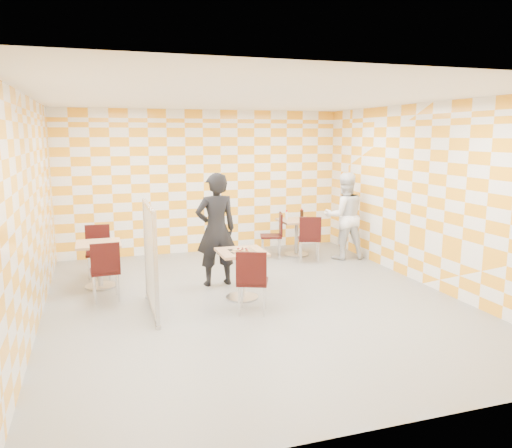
{
  "coord_description": "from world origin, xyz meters",
  "views": [
    {
      "loc": [
        -2.18,
        -6.88,
        2.48
      ],
      "look_at": [
        0.1,
        0.2,
        1.15
      ],
      "focal_mm": 35.0,
      "sensor_mm": 36.0,
      "label": 1
    }
  ],
  "objects": [
    {
      "name": "room_shell",
      "position": [
        0.0,
        0.54,
        1.5
      ],
      "size": [
        7.0,
        7.0,
        7.0
      ],
      "color": "gray",
      "rests_on": "ground"
    },
    {
      "name": "main_table",
      "position": [
        -0.13,
        0.2,
        0.51
      ],
      "size": [
        0.7,
        0.7,
        0.75
      ],
      "color": "tan",
      "rests_on": "ground"
    },
    {
      "name": "second_table",
      "position": [
        1.74,
        2.54,
        0.51
      ],
      "size": [
        0.7,
        0.7,
        0.75
      ],
      "color": "tan",
      "rests_on": "ground"
    },
    {
      "name": "empty_table",
      "position": [
        -2.19,
        1.47,
        0.51
      ],
      "size": [
        0.7,
        0.7,
        0.75
      ],
      "color": "tan",
      "rests_on": "ground"
    },
    {
      "name": "chair_main_front",
      "position": [
        -0.2,
        -0.53,
        0.54
      ],
      "size": [
        0.55,
        0.56,
        0.92
      ],
      "color": "black",
      "rests_on": "ground"
    },
    {
      "name": "chair_second_front",
      "position": [
        1.76,
        1.91,
        0.54
      ],
      "size": [
        0.54,
        0.54,
        0.92
      ],
      "color": "black",
      "rests_on": "ground"
    },
    {
      "name": "chair_second_side",
      "position": [
        1.25,
        2.47,
        0.54
      ],
      "size": [
        0.53,
        0.52,
        0.92
      ],
      "color": "black",
      "rests_on": "ground"
    },
    {
      "name": "chair_empty_near",
      "position": [
        -2.11,
        0.67,
        0.54
      ],
      "size": [
        0.45,
        0.46,
        0.92
      ],
      "color": "black",
      "rests_on": "ground"
    },
    {
      "name": "chair_empty_far",
      "position": [
        -2.2,
        2.09,
        0.54
      ],
      "size": [
        0.43,
        0.44,
        0.92
      ],
      "color": "black",
      "rests_on": "ground"
    },
    {
      "name": "partition",
      "position": [
        -1.51,
        -0.02,
        0.79
      ],
      "size": [
        0.08,
        1.38,
        1.55
      ],
      "color": "white",
      "rests_on": "ground"
    },
    {
      "name": "man_dark",
      "position": [
        -0.33,
        1.02,
        0.94
      ],
      "size": [
        0.71,
        0.49,
        1.88
      ],
      "primitive_type": "imported",
      "rotation": [
        0.0,
        0.0,
        3.2
      ],
      "color": "black",
      "rests_on": "ground"
    },
    {
      "name": "man_white",
      "position": [
        2.55,
        2.0,
        0.87
      ],
      "size": [
        0.92,
        0.76,
        1.75
      ],
      "primitive_type": "imported",
      "rotation": [
        0.0,
        0.0,
        3.02
      ],
      "color": "white",
      "rests_on": "ground"
    },
    {
      "name": "pizza_on_foil",
      "position": [
        -0.13,
        0.18,
        0.77
      ],
      "size": [
        0.4,
        0.4,
        0.04
      ],
      "color": "silver",
      "rests_on": "main_table"
    },
    {
      "name": "sport_bottle",
      "position": [
        1.56,
        2.65,
        0.84
      ],
      "size": [
        0.06,
        0.06,
        0.2
      ],
      "color": "white",
      "rests_on": "second_table"
    },
    {
      "name": "soda_bottle",
      "position": [
        1.85,
        2.55,
        0.85
      ],
      "size": [
        0.07,
        0.07,
        0.23
      ],
      "color": "black",
      "rests_on": "second_table"
    }
  ]
}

